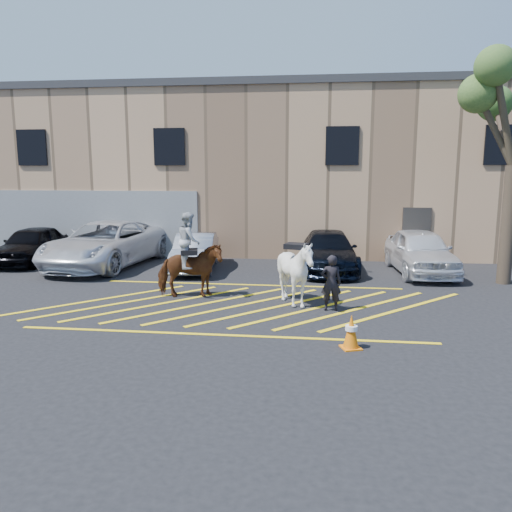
# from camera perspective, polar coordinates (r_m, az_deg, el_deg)

# --- Properties ---
(ground) EXTENTS (90.00, 90.00, 0.00)m
(ground) POSITION_cam_1_polar(r_m,az_deg,el_deg) (13.99, -1.73, -5.36)
(ground) COLOR black
(ground) RESTS_ON ground
(car_black_suv) EXTENTS (2.01, 4.37, 1.45)m
(car_black_suv) POSITION_cam_1_polar(r_m,az_deg,el_deg) (21.78, -24.24, 1.19)
(car_black_suv) COLOR black
(car_black_suv) RESTS_ON ground
(car_white_pickup) EXTENTS (3.60, 6.47, 1.71)m
(car_white_pickup) POSITION_cam_1_polar(r_m,az_deg,el_deg) (19.99, -16.79, 1.32)
(car_white_pickup) COLOR silver
(car_white_pickup) RESTS_ON ground
(car_silver_sedan) EXTENTS (1.89, 4.19, 1.34)m
(car_silver_sedan) POSITION_cam_1_polar(r_m,az_deg,el_deg) (18.60, -6.95, 0.47)
(car_silver_sedan) COLOR gray
(car_silver_sedan) RESTS_ON ground
(car_blue_suv) EXTENTS (2.20, 4.94, 1.41)m
(car_blue_suv) POSITION_cam_1_polar(r_m,az_deg,el_deg) (18.61, 8.26, 0.56)
(car_blue_suv) COLOR black
(car_blue_suv) RESTS_ON ground
(car_white_suv) EXTENTS (2.19, 4.77, 1.58)m
(car_white_suv) POSITION_cam_1_polar(r_m,az_deg,el_deg) (18.76, 18.25, 0.51)
(car_white_suv) COLOR white
(car_white_suv) RESTS_ON ground
(handler) EXTENTS (0.56, 0.39, 1.49)m
(handler) POSITION_cam_1_polar(r_m,az_deg,el_deg) (13.21, 8.57, -3.05)
(handler) COLOR black
(handler) RESTS_ON ground
(warehouse) EXTENTS (32.42, 10.20, 7.30)m
(warehouse) POSITION_cam_1_polar(r_m,az_deg,el_deg) (25.42, 2.30, 9.76)
(warehouse) COLOR tan
(warehouse) RESTS_ON ground
(hatching_zone) EXTENTS (12.60, 5.12, 0.01)m
(hatching_zone) POSITION_cam_1_polar(r_m,az_deg,el_deg) (13.70, -1.92, -5.66)
(hatching_zone) COLOR yellow
(hatching_zone) RESTS_ON ground
(mounted_bay) EXTENTS (2.01, 1.22, 2.48)m
(mounted_bay) POSITION_cam_1_polar(r_m,az_deg,el_deg) (14.50, -7.59, -0.84)
(mounted_bay) COLOR brown
(mounted_bay) RESTS_ON ground
(saddled_white) EXTENTS (1.92, 2.04, 1.85)m
(saddled_white) POSITION_cam_1_polar(r_m,az_deg,el_deg) (13.53, 4.56, -1.86)
(saddled_white) COLOR white
(saddled_white) RESTS_ON ground
(traffic_cone) EXTENTS (0.49, 0.49, 0.73)m
(traffic_cone) POSITION_cam_1_polar(r_m,az_deg,el_deg) (10.60, 10.83, -8.47)
(traffic_cone) COLOR orange
(traffic_cone) RESTS_ON ground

